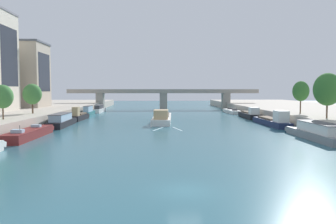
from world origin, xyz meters
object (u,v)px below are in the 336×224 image
moored_boat_left_gap_after (29,133)px  moored_boat_right_second (317,132)px  moored_boat_left_downstream (88,111)px  tree_left_by_lamp (32,94)px  tree_left_far (2,97)px  moored_boat_right_lone (232,111)px  barge_midriver (162,118)px  moored_boat_left_far (62,121)px  moored_boat_right_far (250,114)px  bridge_far (163,96)px  tree_right_nearest (328,89)px  tree_right_second (301,91)px  moored_boat_left_lone (99,109)px  moored_boat_left_upstream (80,116)px  moored_boat_right_gap_after (272,121)px

moored_boat_left_gap_after → moored_boat_right_second: bearing=-3.5°
moored_boat_left_downstream → tree_left_by_lamp: tree_left_by_lamp is taller
moored_boat_left_gap_after → tree_left_far: (-5.82, 4.07, 5.63)m
moored_boat_right_lone → moored_boat_left_gap_after: bearing=-129.4°
tree_left_far → barge_midriver: bearing=38.7°
moored_boat_left_far → tree_left_by_lamp: tree_left_by_lamp is taller
moored_boat_right_far → tree_left_by_lamp: bearing=-161.5°
tree_left_by_lamp → bridge_far: size_ratio=0.09×
moored_boat_right_second → tree_left_far: (-49.83, 6.77, 5.24)m
barge_midriver → moored_boat_right_second: (23.09, -28.19, 0.12)m
moored_boat_right_lone → tree_left_by_lamp: tree_left_by_lamp is taller
barge_midriver → moored_boat_right_lone: barge_midriver is taller
tree_left_by_lamp → tree_left_far: bearing=-88.8°
tree_right_nearest → tree_right_second: (0.14, 11.05, -0.36)m
moored_boat_left_downstream → moored_boat_left_lone: size_ratio=0.86×
moored_boat_left_upstream → moored_boat_right_lone: moored_boat_left_upstream is taller
barge_midriver → tree_right_nearest: size_ratio=2.99×
moored_boat_left_upstream → moored_boat_left_downstream: moored_boat_left_upstream is taller
bridge_far → moored_boat_right_lone: bearing=-45.1°
barge_midriver → moored_boat_left_upstream: size_ratio=2.01×
moored_boat_left_far → tree_right_nearest: size_ratio=1.89×
moored_boat_right_lone → tree_left_far: 69.51m
moored_boat_right_second → tree_left_by_lamp: (-50.12, 20.57, 5.46)m
moored_boat_left_downstream → moored_boat_right_far: 45.34m
moored_boat_left_upstream → moored_boat_left_downstream: 14.24m
moored_boat_right_lone → bridge_far: bearing=134.9°
moored_boat_left_gap_after → bridge_far: bridge_far is taller
barge_midriver → moored_boat_right_second: 36.43m
moored_boat_left_upstream → moored_boat_right_second: (43.36, -32.91, 0.07)m
barge_midriver → tree_right_second: size_ratio=3.48×
moored_boat_right_second → moored_boat_right_far: bearing=89.8°
moored_boat_right_lone → tree_left_far: size_ratio=2.46×
moored_boat_right_second → tree_left_far: 50.56m
moored_boat_left_lone → tree_left_far: bearing=-96.7°
moored_boat_left_downstream → bridge_far: 37.37m
bridge_far → moored_boat_left_gap_after: bearing=-106.5°
moored_boat_left_downstream → moored_boat_right_gap_after: 52.16m
moored_boat_left_far → tree_left_far: bearing=-115.5°
moored_boat_left_downstream → moored_boat_left_gap_after: bearing=-89.8°
moored_boat_right_second → moored_boat_right_lone: size_ratio=1.14×
tree_left_far → tree_right_second: size_ratio=0.86×
moored_boat_left_far → moored_boat_left_upstream: (0.48, 13.57, -0.10)m
barge_midriver → moored_boat_right_second: barge_midriver is taller
moored_boat_left_upstream → tree_right_nearest: (48.59, -25.43, 6.52)m
moored_boat_left_far → moored_boat_right_lone: (43.19, 36.21, -0.53)m
moored_boat_right_second → tree_left_far: bearing=172.3°
tree_right_nearest → moored_boat_right_gap_after: bearing=115.2°
tree_right_nearest → bridge_far: bearing=111.4°
moored_boat_left_upstream → bridge_far: bearing=64.2°
moored_boat_right_far → moored_boat_right_lone: bearing=92.4°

